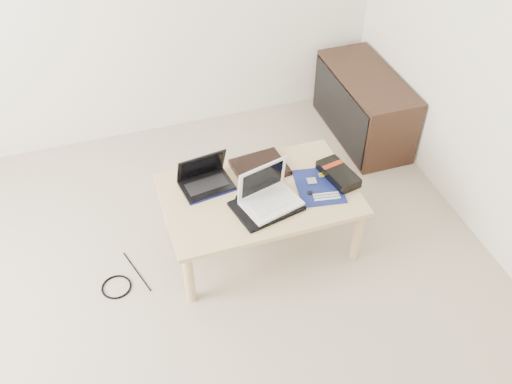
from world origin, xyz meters
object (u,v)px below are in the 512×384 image
object	(u,v)px
coffee_table	(259,199)
media_cabinet	(363,106)
gpu_box	(338,174)
white_laptop	(268,195)
netbook	(205,179)

from	to	relation	value
coffee_table	media_cabinet	bearing A→B (deg)	36.96
coffee_table	media_cabinet	distance (m)	1.34
media_cabinet	gpu_box	size ratio (longest dim) A/B	3.05
white_laptop	coffee_table	bearing A→B (deg)	100.97
media_cabinet	white_laptop	bearing A→B (deg)	-139.32
media_cabinet	gpu_box	bearing A→B (deg)	-125.59
coffee_table	netbook	size ratio (longest dim) A/B	3.47
netbook	white_laptop	world-z (taller)	white_laptop
media_cabinet	white_laptop	xyz separation A→B (m)	(-1.05, -0.90, 0.22)
media_cabinet	white_laptop	distance (m)	1.40
gpu_box	netbook	bearing A→B (deg)	166.15
media_cabinet	gpu_box	world-z (taller)	media_cabinet
netbook	media_cabinet	bearing A→B (deg)	25.41
netbook	gpu_box	bearing A→B (deg)	-13.85
coffee_table	gpu_box	bearing A→B (deg)	-2.32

